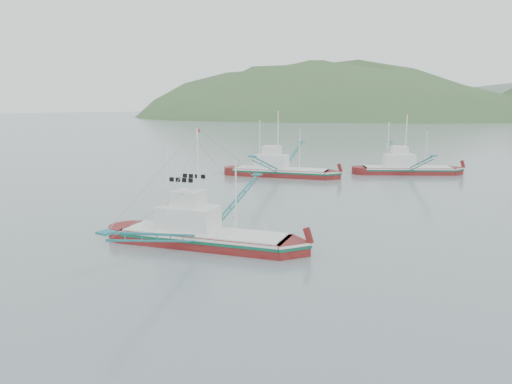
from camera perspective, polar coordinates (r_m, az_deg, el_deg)
The scene contains 5 objects.
ground at distance 41.15m, azimuth -4.71°, elevation -5.59°, with size 1200.00×1200.00×0.00m, color slate.
main_boat at distance 39.51m, azimuth -6.14°, elevation -3.49°, with size 14.03×24.14×9.94m.
bg_boat_far at distance 83.66m, azimuth 16.91°, elevation 3.46°, with size 17.50×23.25×10.30m.
bg_boat_left at distance 77.48m, azimuth 2.75°, elevation 3.28°, with size 15.29×26.23×10.83m.
headland_left at distance 441.44m, azimuth 6.50°, elevation 8.46°, with size 448.00×308.00×210.00m, color #36552C.
Camera 1 is at (24.94, -30.83, 11.00)m, focal length 35.00 mm.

